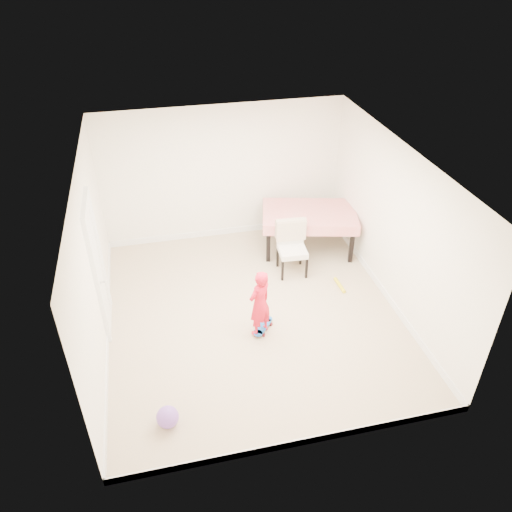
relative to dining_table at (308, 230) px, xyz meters
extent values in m
plane|color=tan|center=(-1.43, -1.61, -0.40)|extent=(5.00, 5.00, 0.00)
cube|color=white|center=(-1.43, -1.61, 2.18)|extent=(4.50, 5.00, 0.04)
cube|color=white|center=(-1.43, 0.87, 0.90)|extent=(4.50, 0.04, 2.60)
cube|color=white|center=(-1.43, -4.09, 0.90)|extent=(4.50, 0.04, 2.60)
cube|color=white|center=(-3.66, -1.61, 0.90)|extent=(0.04, 5.00, 2.60)
cube|color=white|center=(0.80, -1.61, 0.90)|extent=(0.04, 5.00, 2.60)
cube|color=white|center=(-3.65, -1.31, 0.63)|extent=(0.11, 0.94, 2.11)
cube|color=white|center=(-1.43, 0.88, -0.34)|extent=(4.50, 0.02, 0.12)
cube|color=white|center=(-1.43, -4.10, -0.34)|extent=(4.50, 0.02, 0.12)
cube|color=white|center=(-3.67, -1.61, -0.34)|extent=(0.02, 5.00, 0.12)
cube|color=white|center=(0.81, -1.61, -0.34)|extent=(0.02, 5.00, 0.12)
imported|color=red|center=(-1.44, -2.10, 0.15)|extent=(0.48, 0.44, 1.10)
sphere|color=#8350C1|center=(-2.92, -3.45, -0.26)|extent=(0.28, 0.28, 0.28)
cylinder|color=yellow|center=(0.17, -1.27, -0.37)|extent=(0.08, 0.40, 0.06)
camera|label=1|loc=(-2.75, -7.56, 4.81)|focal=35.00mm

